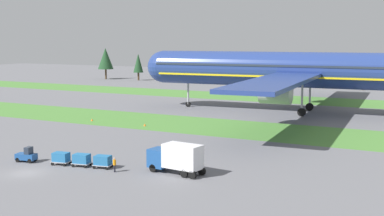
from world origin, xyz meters
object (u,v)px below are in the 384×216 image
Objects in this scene: taxiway_marker_0 at (92,120)px; taxiway_marker_1 at (145,125)px; cargo_dolly_third at (103,161)px; airliner at (295,70)px; cargo_dolly_second at (82,159)px; ground_crew_marshaller at (115,164)px; catering_truck at (176,157)px; baggage_tug at (27,156)px; cargo_dolly_lead at (61,157)px.

taxiway_marker_1 is at bearing -1.60° from taxiway_marker_0.
cargo_dolly_third is at bearing -50.20° from taxiway_marker_0.
cargo_dolly_second is at bearing 165.41° from airliner.
airliner is 49.13× the size of ground_crew_marshaller.
catering_truck reaches higher than taxiway_marker_1.
cargo_dolly_third is at bearing -90.00° from baggage_tug.
ground_crew_marshaller is (5.23, -0.38, 0.03)m from cargo_dolly_second.
cargo_dolly_second is 4.84× the size of taxiway_marker_1.
cargo_dolly_second is (7.81, 1.33, 0.10)m from baggage_tug.
catering_truck is 33.69m from taxiway_marker_1.
ground_crew_marshaller is 3.48× the size of taxiway_marker_1.
taxiway_marker_1 is (-5.92, 29.21, -0.67)m from cargo_dolly_lead.
cargo_dolly_third is (2.86, 0.49, 0.00)m from cargo_dolly_second.
cargo_dolly_lead is 1.00× the size of cargo_dolly_third.
cargo_dolly_third is at bearing 168.12° from airliner.
baggage_tug is 10.83m from cargo_dolly_third.
cargo_dolly_second is 2.90m from cargo_dolly_third.
cargo_dolly_lead is (-13.54, -57.88, -8.29)m from airliner.
baggage_tug reaches higher than cargo_dolly_second.
cargo_dolly_second is 35.83m from taxiway_marker_0.
baggage_tug is at bearing -88.16° from taxiway_marker_1.
ground_crew_marshaller is (8.09, 0.11, 0.03)m from cargo_dolly_lead.
airliner is 55.56m from catering_truck.
taxiway_marker_1 is at bearing -7.80° from baggage_tug.
airliner is at bearing 55.84° from taxiway_marker_1.
cargo_dolly_second is at bearing -54.22° from taxiway_marker_0.
cargo_dolly_third is 30.55m from taxiway_marker_1.
catering_truck is at bearing -100.58° from ground_crew_marshaller.
cargo_dolly_lead reaches higher than taxiway_marker_0.
cargo_dolly_second and cargo_dolly_third have the same top height.
cargo_dolly_lead reaches higher than taxiway_marker_1.
baggage_tug is 7.93m from cargo_dolly_second.
cargo_dolly_second is at bearing -73.00° from taxiway_marker_1.
catering_truck is at bearing -88.96° from cargo_dolly_lead.
cargo_dolly_third is 5.20× the size of taxiway_marker_0.
airliner is 183.73× the size of taxiway_marker_0.
baggage_tug is at bearing 158.47° from airliner.
baggage_tug is at bearing 90.00° from cargo_dolly_lead.
airliner reaches higher than cargo_dolly_second.
airliner is at bearing -17.46° from cargo_dolly_third.
taxiway_marker_1 is (-20.87, 26.39, -1.70)m from catering_truck.
baggage_tug is 1.15× the size of cargo_dolly_second.
cargo_dolly_lead is at bearing 107.28° from catering_truck.
taxiway_marker_0 is at bearing 13.73° from baggage_tug.
airliner is 43.40m from taxiway_marker_0.
cargo_dolly_lead is at bearing -58.53° from taxiway_marker_0.
cargo_dolly_lead is at bearing -78.54° from taxiway_marker_1.
catering_truck is (9.24, 1.85, 1.03)m from cargo_dolly_third.
airliner is 58.97m from cargo_dolly_second.
cargo_dolly_second is 1.00× the size of cargo_dolly_third.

